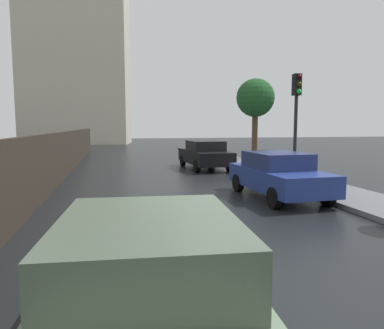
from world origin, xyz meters
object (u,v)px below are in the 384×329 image
at_px(car_green_near_kerb, 149,293).
at_px(car_blue_mid_road, 278,174).
at_px(car_black_far_ahead, 205,154).
at_px(street_tree_near, 255,99).
at_px(traffic_light, 296,108).

distance_m(car_green_near_kerb, car_blue_mid_road, 8.73).
bearing_deg(car_green_near_kerb, car_blue_mid_road, -119.19).
distance_m(car_green_near_kerb, car_black_far_ahead, 15.89).
xyz_separation_m(car_black_far_ahead, street_tree_near, (4.22, 3.42, 3.22)).
xyz_separation_m(car_black_far_ahead, traffic_light, (1.64, -6.66, 2.14)).
relative_size(car_green_near_kerb, car_black_far_ahead, 0.88).
height_order(car_blue_mid_road, car_black_far_ahead, car_black_far_ahead).
height_order(car_green_near_kerb, street_tree_near, street_tree_near).
relative_size(car_black_far_ahead, street_tree_near, 0.88).
height_order(car_blue_mid_road, traffic_light, traffic_light).
xyz_separation_m(car_green_near_kerb, traffic_light, (6.09, 8.60, 2.14)).
distance_m(car_green_near_kerb, traffic_light, 10.75).
height_order(car_green_near_kerb, traffic_light, traffic_light).
xyz_separation_m(car_blue_mid_road, car_black_far_ahead, (-0.36, 7.97, 0.02)).
distance_m(car_blue_mid_road, traffic_light, 2.83).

